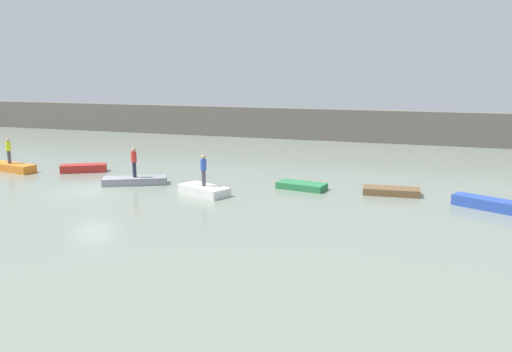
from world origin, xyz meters
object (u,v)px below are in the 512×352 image
object	(u,v)px
rowboat_red	(84,168)
rowboat_green	(302,186)
person_red_shirt	(134,160)
rowboat_grey	(135,181)
rowboat_blue	(496,205)
rowboat_white	(204,190)
person_hiviz_shirt	(8,149)
rowboat_brown	(391,191)
person_blue_shirt	(203,169)
rowboat_orange	(10,167)

from	to	relation	value
rowboat_red	rowboat_green	size ratio (longest dim) A/B	1.06
rowboat_green	person_red_shirt	distance (m)	9.79
rowboat_grey	rowboat_blue	world-z (taller)	rowboat_blue
rowboat_red	rowboat_grey	bearing A→B (deg)	-52.23
rowboat_red	rowboat_grey	size ratio (longest dim) A/B	0.78
person_red_shirt	rowboat_white	bearing A→B (deg)	-11.62
rowboat_red	rowboat_white	world-z (taller)	rowboat_red
rowboat_grey	person_red_shirt	bearing A→B (deg)	37.07
person_hiviz_shirt	person_red_shirt	distance (m)	10.04
rowboat_blue	rowboat_brown	bearing A→B (deg)	-172.44
rowboat_red	rowboat_brown	world-z (taller)	rowboat_red
rowboat_green	rowboat_brown	xyz separation A→B (m)	(4.87, 0.24, 0.00)
rowboat_green	person_blue_shirt	world-z (taller)	person_blue_shirt
rowboat_blue	person_blue_shirt	size ratio (longest dim) A/B	2.36
person_hiviz_shirt	person_blue_shirt	distance (m)	14.97
rowboat_green	rowboat_brown	world-z (taller)	rowboat_brown
rowboat_red	person_red_shirt	xyz separation A→B (m)	(5.18, -2.20, 1.17)
rowboat_brown	person_blue_shirt	distance (m)	10.13
rowboat_white	person_red_shirt	world-z (taller)	person_red_shirt
rowboat_grey	rowboat_brown	xyz separation A→B (m)	(14.40, 2.14, -0.03)
person_blue_shirt	person_red_shirt	xyz separation A→B (m)	(-4.84, 1.00, 0.02)
rowboat_brown	person_red_shirt	world-z (taller)	person_red_shirt
rowboat_orange	rowboat_brown	size ratio (longest dim) A/B	1.35
rowboat_red	rowboat_white	distance (m)	10.52
rowboat_green	person_hiviz_shirt	world-z (taller)	person_hiviz_shirt
rowboat_orange	rowboat_white	bearing A→B (deg)	3.05
rowboat_white	person_red_shirt	xyz separation A→B (m)	(-4.84, 1.00, 1.19)
rowboat_orange	rowboat_red	bearing A→B (deg)	25.10
rowboat_brown	person_blue_shirt	bearing A→B (deg)	-166.54
rowboat_green	person_hiviz_shirt	distance (m)	19.59
rowboat_green	person_blue_shirt	distance (m)	5.63
person_hiviz_shirt	rowboat_green	bearing A→B (deg)	2.79
rowboat_brown	person_hiviz_shirt	size ratio (longest dim) A/B	1.78
rowboat_brown	person_red_shirt	distance (m)	14.61
rowboat_orange	rowboat_red	size ratio (longest dim) A/B	1.40
rowboat_grey	rowboat_brown	size ratio (longest dim) A/B	1.24
rowboat_red	rowboat_brown	distance (m)	19.58
rowboat_orange	rowboat_green	world-z (taller)	rowboat_orange
rowboat_brown	person_blue_shirt	world-z (taller)	person_blue_shirt
person_blue_shirt	rowboat_white	bearing A→B (deg)	180.00
person_hiviz_shirt	person_blue_shirt	world-z (taller)	person_hiviz_shirt
rowboat_orange	rowboat_blue	bearing A→B (deg)	9.49
rowboat_grey	rowboat_green	bearing A→B (deg)	-15.13
rowboat_green	person_hiviz_shirt	xyz separation A→B (m)	(-19.53, -0.95, 1.25)
rowboat_red	rowboat_blue	world-z (taller)	rowboat_blue
rowboat_orange	rowboat_blue	size ratio (longest dim) A/B	1.00
rowboat_orange	person_red_shirt	world-z (taller)	person_red_shirt
rowboat_grey	person_hiviz_shirt	distance (m)	10.12
rowboat_brown	person_hiviz_shirt	xyz separation A→B (m)	(-24.40, -1.19, 1.25)
rowboat_red	person_red_shirt	size ratio (longest dim) A/B	1.62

